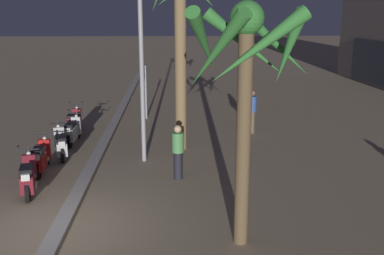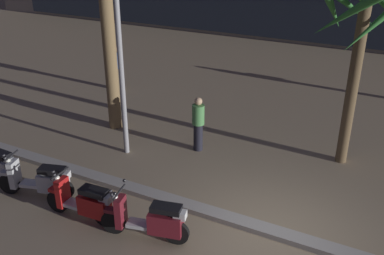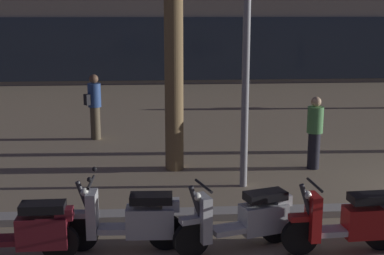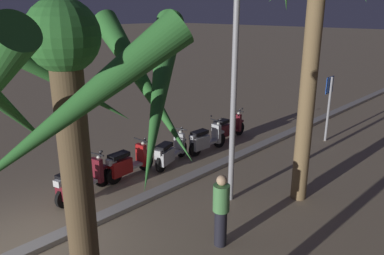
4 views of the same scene
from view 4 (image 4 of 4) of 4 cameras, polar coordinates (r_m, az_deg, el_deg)
ground_plane at (r=8.71m, az=-24.88°, el=-16.92°), size 200.00×200.00×0.00m
curb_strip at (r=8.56m, az=-24.57°, el=-17.00°), size 60.00×0.36×0.12m
scooter_maroon_mid_rear at (r=14.04m, az=5.25°, el=-0.15°), size 1.87×0.56×1.17m
scooter_silver_tail_end at (r=12.79m, az=2.01°, el=-1.88°), size 1.74×0.56×1.17m
scooter_silver_last_in_row at (r=11.73m, az=-3.42°, el=-3.77°), size 1.81×0.81×1.04m
scooter_red_mid_front at (r=11.02m, az=-9.84°, el=-5.40°), size 1.74×0.56×1.04m
scooter_maroon_far_back at (r=10.14m, az=-16.73°, el=-7.95°), size 1.84×0.73×1.17m
crossing_sign at (r=14.54m, az=20.03°, el=3.76°), size 0.60×0.13×2.40m
palm_tree_far_corner at (r=9.23m, az=18.23°, el=16.01°), size 2.43×2.53×6.33m
palm_tree_by_mall_entrance at (r=3.55m, az=-17.60°, el=-0.38°), size 2.52×2.47×4.79m
pedestrian_window_shopping at (r=7.80m, az=4.42°, el=-12.25°), size 0.34×0.34×1.57m
street_lamp at (r=8.80m, az=6.64°, el=13.58°), size 0.36×0.36×6.74m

